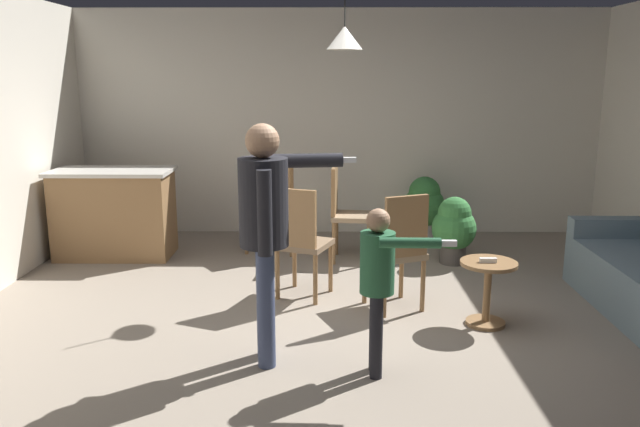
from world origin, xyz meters
name	(u,v)px	position (x,y,z in m)	size (l,w,h in m)	color
ground	(348,332)	(0.00, 0.00, 0.00)	(7.68, 7.68, 0.00)	gray
wall_back	(340,123)	(0.00, 3.20, 1.35)	(6.40, 0.10, 2.70)	silver
kitchen_counter	(114,213)	(-2.45, 2.06, 0.48)	(1.26, 0.66, 0.95)	olive
side_table_by_couch	(488,285)	(1.09, 0.16, 0.33)	(0.44, 0.44, 0.52)	olive
person_adult	(266,218)	(-0.57, -0.49, 1.02)	(0.78, 0.54, 1.64)	#384260
person_child	(379,273)	(0.16, -0.68, 0.70)	(0.58, 0.33, 1.12)	black
dining_chair_by_counter	(345,210)	(0.03, 1.94, 0.55)	(0.46, 0.46, 1.00)	olive
dining_chair_near_wall	(274,206)	(-0.73, 2.13, 0.55)	(0.58, 0.58, 1.00)	olive
dining_chair_centre_back	(301,238)	(-0.39, 0.76, 0.55)	(0.55, 0.55, 1.00)	olive
dining_chair_spare	(399,247)	(0.43, 0.47, 0.55)	(0.55, 0.55, 1.00)	olive
potted_plant_corner	(424,205)	(1.00, 2.77, 0.42)	(0.50, 0.50, 0.76)	#B7B2AD
potted_plant_by_wall	(454,227)	(1.16, 1.82, 0.39)	(0.46, 0.46, 0.71)	#4C4742
spare_remote_on_table	(488,260)	(1.08, 0.14, 0.54)	(0.04, 0.13, 0.04)	white
ceiling_light_pendant	(345,38)	(-0.01, 1.17, 2.25)	(0.32, 0.32, 0.55)	silver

